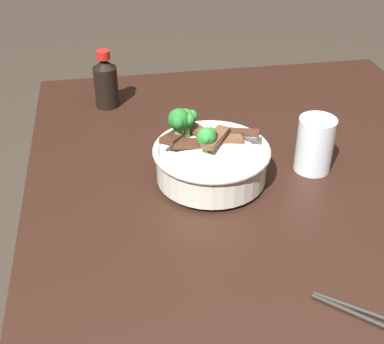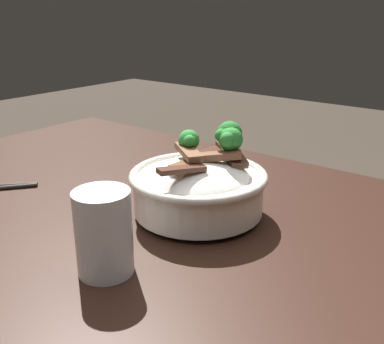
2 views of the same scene
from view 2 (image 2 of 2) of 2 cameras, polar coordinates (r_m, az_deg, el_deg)
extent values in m
cube|color=black|center=(0.67, -9.57, -8.93)|extent=(1.12, 0.85, 0.06)
cube|color=black|center=(1.38, -11.70, -12.44)|extent=(0.09, 0.09, 0.77)
cylinder|color=silver|center=(0.68, 0.77, -5.11)|extent=(0.08, 0.08, 0.01)
cylinder|color=silver|center=(0.67, 0.79, -2.64)|extent=(0.19, 0.19, 0.06)
torus|color=silver|center=(0.66, 0.80, -0.41)|extent=(0.20, 0.20, 0.01)
ellipsoid|color=white|center=(0.66, 0.79, -1.23)|extent=(0.16, 0.16, 0.06)
cube|color=brown|center=(0.65, 3.69, 2.07)|extent=(0.06, 0.05, 0.02)
cube|color=brown|center=(0.65, -0.45, 2.60)|extent=(0.07, 0.06, 0.01)
cube|color=#4C2B1E|center=(0.68, 1.85, 2.28)|extent=(0.03, 0.07, 0.01)
cube|color=brown|center=(0.64, -0.35, 0.77)|extent=(0.03, 0.07, 0.02)
cube|color=#4C2B1E|center=(0.68, 5.00, 2.35)|extent=(0.08, 0.07, 0.02)
cube|color=#4C2B1E|center=(0.60, -1.31, 0.32)|extent=(0.04, 0.07, 0.01)
cylinder|color=#7AB256|center=(0.68, -0.39, 2.32)|extent=(0.01, 0.01, 0.02)
sphere|color=#2D8433|center=(0.67, -0.40, 4.05)|extent=(0.03, 0.03, 0.03)
sphere|color=#2D8433|center=(0.68, -0.96, 4.46)|extent=(0.01, 0.01, 0.01)
sphere|color=#2D8433|center=(0.66, -0.32, 3.93)|extent=(0.02, 0.02, 0.02)
cylinder|color=#5B9947|center=(0.68, 4.73, 2.66)|extent=(0.02, 0.02, 0.03)
sphere|color=#237028|center=(0.67, 4.80, 4.88)|extent=(0.04, 0.04, 0.04)
sphere|color=#237028|center=(0.68, 4.10, 5.20)|extent=(0.02, 0.02, 0.02)
sphere|color=#237028|center=(0.66, 4.95, 4.58)|extent=(0.02, 0.02, 0.02)
cylinder|color=#6BA84C|center=(0.67, 4.84, 2.10)|extent=(0.02, 0.02, 0.03)
sphere|color=#2D8433|center=(0.66, 4.90, 4.12)|extent=(0.04, 0.04, 0.04)
sphere|color=#2D8433|center=(0.66, 3.76, 4.65)|extent=(0.02, 0.02, 0.02)
sphere|color=#2D8433|center=(0.65, 4.52, 4.13)|extent=(0.02, 0.02, 0.02)
cylinder|color=white|center=(0.55, -10.77, -11.97)|extent=(0.06, 0.06, 0.00)
cylinder|color=white|center=(0.53, -11.11, -7.53)|extent=(0.07, 0.07, 0.10)
cylinder|color=silver|center=(0.54, -10.97, -9.36)|extent=(0.06, 0.06, 0.06)
camera|label=1|loc=(1.33, -24.84, 28.97)|focal=49.82mm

